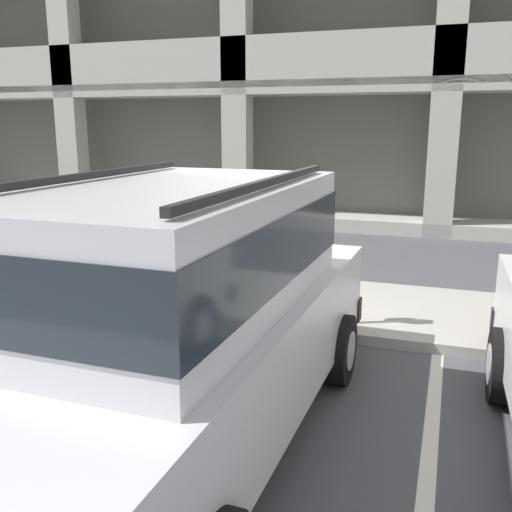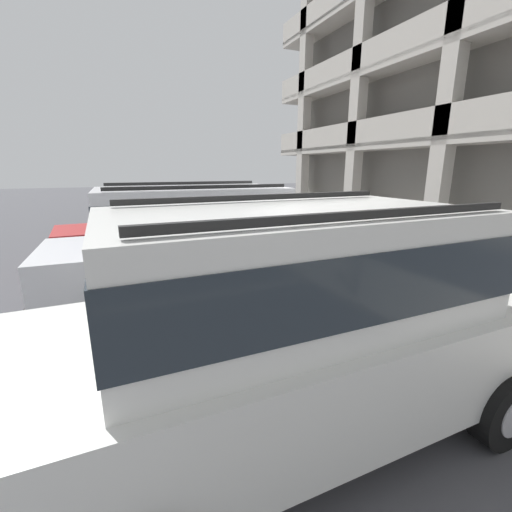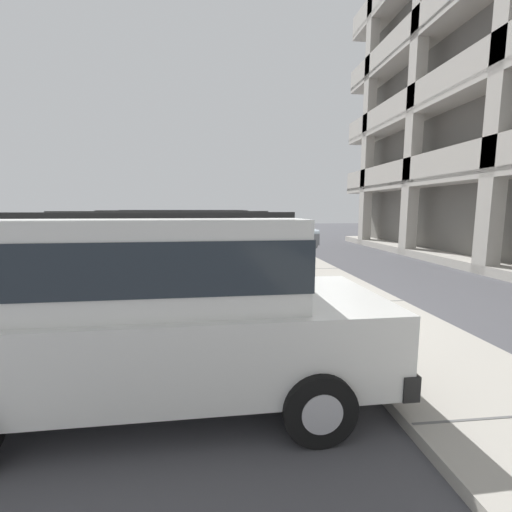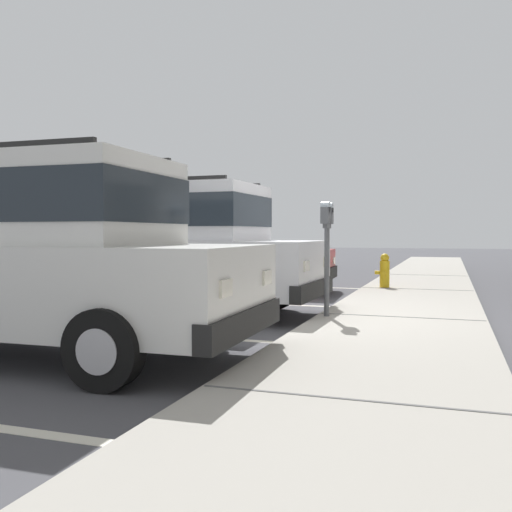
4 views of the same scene
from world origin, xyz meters
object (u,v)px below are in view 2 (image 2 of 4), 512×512
Objects in this scene: red_sedan at (148,227)px; silver_suv at (195,241)px; parking_meter_near at (338,224)px; fire_hydrant at (258,228)px; dark_hatchback at (296,314)px.

silver_suv is at bearing 4.30° from red_sedan.
fire_hydrant is at bearing 176.16° from parking_meter_near.
parking_meter_near is (3.73, 3.04, 0.45)m from red_sedan.
dark_hatchback is at bearing 2.68° from silver_suv.
dark_hatchback is 7.84m from fire_hydrant.
fire_hydrant is at bearing 157.93° from dark_hatchback.
dark_hatchback reaches higher than parking_meter_near.
silver_suv is 6.87× the size of fire_hydrant.
dark_hatchback is 3.82m from parking_meter_near.
red_sedan is at bearing -171.40° from silver_suv.
silver_suv is 2.63m from parking_meter_near.
dark_hatchback is (3.25, 0.10, 0.00)m from silver_suv.
dark_hatchback is at bearing -40.96° from parking_meter_near.
parking_meter_near reaches higher than fire_hydrant.
parking_meter_near is at bearing 137.92° from dark_hatchback.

